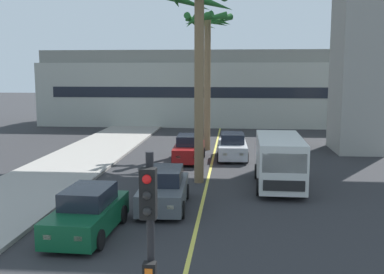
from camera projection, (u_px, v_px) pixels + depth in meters
lane_stripe_center at (209, 174)px, 24.10m from camera, size 0.14×56.00×0.01m
pier_building_backdrop at (222, 88)px, 46.70m from camera, size 35.71×8.04×7.34m
car_queue_front at (88, 213)px, 15.23m from camera, size 1.96×4.16×1.56m
car_queue_second at (232, 147)px, 28.43m from camera, size 1.91×4.14×1.56m
car_queue_third at (164, 190)px, 18.23m from camera, size 1.95×4.16×1.56m
car_queue_fourth at (189, 149)px, 27.61m from camera, size 1.94×4.15×1.56m
delivery_van at (279, 160)px, 21.26m from camera, size 2.24×5.29×2.36m
traffic_light_median_near at (150, 249)px, 6.97m from camera, size 0.24×0.37×4.20m
palm_tree_near_median at (208, 40)px, 30.52m from camera, size 3.40×3.39×9.23m
palm_tree_mid_median at (199, 35)px, 21.41m from camera, size 3.39×3.50×9.22m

